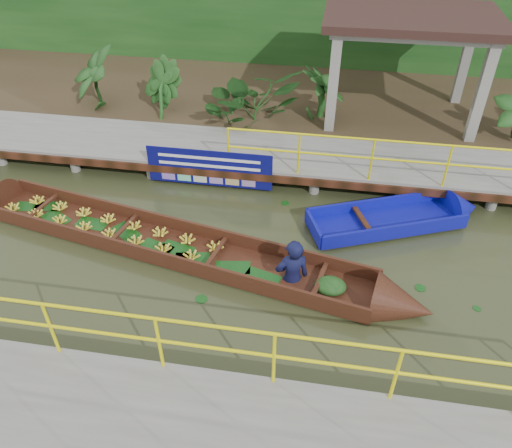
# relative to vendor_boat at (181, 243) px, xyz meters

# --- Properties ---
(ground) EXTENTS (80.00, 80.00, 0.00)m
(ground) POSITION_rel_vendor_boat_xyz_m (1.47, -0.09, -0.25)
(ground) COLOR #282E17
(ground) RESTS_ON ground
(land_strip) EXTENTS (30.00, 8.00, 0.45)m
(land_strip) POSITION_rel_vendor_boat_xyz_m (1.47, 7.41, -0.02)
(land_strip) COLOR #37291B
(land_strip) RESTS_ON ground
(far_dock) EXTENTS (16.00, 2.06, 1.66)m
(far_dock) POSITION_rel_vendor_boat_xyz_m (1.49, 3.34, 0.23)
(far_dock) COLOR slate
(far_dock) RESTS_ON ground
(pavilion) EXTENTS (4.40, 3.00, 3.00)m
(pavilion) POSITION_rel_vendor_boat_xyz_m (4.47, 6.21, 2.57)
(pavilion) COLOR slate
(pavilion) RESTS_ON ground
(foliage_backdrop) EXTENTS (30.00, 0.80, 4.00)m
(foliage_backdrop) POSITION_rel_vendor_boat_xyz_m (1.47, 9.91, 1.75)
(foliage_backdrop) COLOR #133C13
(foliage_backdrop) RESTS_ON ground
(vendor_boat) EXTENTS (10.41, 3.16, 2.26)m
(vendor_boat) POSITION_rel_vendor_boat_xyz_m (0.00, 0.00, 0.00)
(vendor_boat) COLOR #32190D
(vendor_boat) RESTS_ON ground
(moored_blue_boat) EXTENTS (3.90, 2.36, 0.91)m
(moored_blue_boat) POSITION_rel_vendor_boat_xyz_m (4.93, 1.89, -0.09)
(moored_blue_boat) COLOR #0E119B
(moored_blue_boat) RESTS_ON ground
(blue_banner) EXTENTS (2.97, 0.04, 0.93)m
(blue_banner) POSITION_rel_vendor_boat_xyz_m (0.02, 2.39, 0.31)
(blue_banner) COLOR #0B0C5D
(blue_banner) RESTS_ON ground
(tropical_plants) EXTENTS (14.07, 1.07, 1.33)m
(tropical_plants) POSITION_rel_vendor_boat_xyz_m (2.16, 5.21, 0.87)
(tropical_plants) COLOR #133C13
(tropical_plants) RESTS_ON ground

